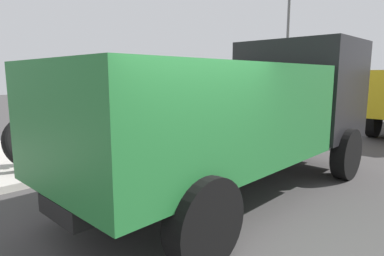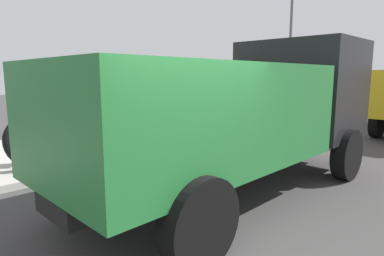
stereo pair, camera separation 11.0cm
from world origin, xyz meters
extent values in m
plane|color=#423F3F|center=(0.00, 0.00, 0.00)|extent=(80.00, 80.00, 0.00)
cube|color=#BCB7AD|center=(0.00, 6.50, 0.07)|extent=(36.00, 5.00, 0.15)
cylinder|color=#2D8438|center=(-0.36, 5.28, 0.50)|extent=(0.19, 0.19, 0.70)
sphere|color=#2D8438|center=(-0.36, 5.28, 0.90)|extent=(0.22, 0.22, 0.22)
cylinder|color=#2D8438|center=(-0.36, 5.11, 0.58)|extent=(0.09, 0.15, 0.09)
cylinder|color=#2D8438|center=(-0.36, 5.46, 0.58)|extent=(0.09, 0.15, 0.09)
cylinder|color=#2D8438|center=(-0.36, 5.11, 0.50)|extent=(0.10, 0.15, 0.10)
torus|color=black|center=(-0.24, 4.93, 0.75)|extent=(1.29, 0.85, 1.20)
cylinder|color=gray|center=(2.87, 4.41, 1.34)|extent=(0.06, 0.06, 2.37)
cylinder|color=red|center=(2.87, 4.37, 2.14)|extent=(0.76, 0.02, 0.76)
cube|color=#237033|center=(1.09, 0.99, 1.60)|extent=(4.88, 2.65, 1.60)
cube|color=black|center=(4.69, 1.11, 1.90)|extent=(2.08, 2.56, 2.20)
cube|color=black|center=(2.19, 1.03, 0.67)|extent=(7.02, 1.12, 0.24)
cylinder|color=black|center=(4.45, 2.35, 0.55)|extent=(1.11, 0.33, 1.10)
cylinder|color=black|center=(4.53, -0.15, 0.55)|extent=(1.11, 0.33, 1.10)
cylinder|color=black|center=(-0.15, 2.21, 0.55)|extent=(1.11, 0.33, 1.10)
cylinder|color=black|center=(-0.07, -0.29, 0.55)|extent=(1.11, 0.33, 1.10)
cylinder|color=black|center=(10.33, 1.04, 0.55)|extent=(1.11, 0.32, 1.10)
cylinder|color=#595B5E|center=(10.85, 4.98, 2.84)|extent=(0.12, 0.12, 5.37)
camera|label=1|loc=(-2.66, -2.71, 2.22)|focal=30.56mm
camera|label=2|loc=(-2.58, -2.79, 2.22)|focal=30.56mm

